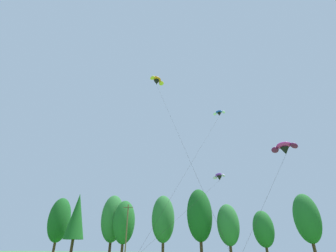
# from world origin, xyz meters

# --- Properties ---
(treeline_tree_a) EXTENTS (5.77, 5.77, 14.72)m
(treeline_tree_a) POSITION_xyz_m (-42.07, 58.26, 8.91)
(treeline_tree_a) COLOR #472D19
(treeline_tree_a) RESTS_ON ground_plane
(treeline_tree_b) EXTENTS (4.87, 4.87, 14.86)m
(treeline_tree_b) POSITION_xyz_m (-34.22, 54.64, 9.31)
(treeline_tree_b) COLOR #472D19
(treeline_tree_b) RESTS_ON ground_plane
(treeline_tree_c) EXTENTS (5.69, 5.69, 14.41)m
(treeline_tree_c) POSITION_xyz_m (-25.30, 57.13, 8.73)
(treeline_tree_c) COLOR #472D19
(treeline_tree_c) RESTS_ON ground_plane
(treeline_tree_d) EXTENTS (5.21, 5.21, 12.64)m
(treeline_tree_d) POSITION_xyz_m (-21.33, 55.56, 7.65)
(treeline_tree_d) COLOR #472D19
(treeline_tree_d) RESTS_ON ground_plane
(treeline_tree_e) EXTENTS (5.57, 5.57, 13.96)m
(treeline_tree_e) POSITION_xyz_m (-12.25, 58.41, 8.45)
(treeline_tree_e) COLOR #472D19
(treeline_tree_e) RESTS_ON ground_plane
(treeline_tree_f) EXTENTS (5.72, 5.72, 14.53)m
(treeline_tree_f) POSITION_xyz_m (-2.85, 55.92, 8.80)
(treeline_tree_f) COLOR #472D19
(treeline_tree_f) RESTS_ON ground_plane
(treeline_tree_g) EXTENTS (4.72, 4.72, 10.82)m
(treeline_tree_g) POSITION_xyz_m (3.35, 55.39, 6.55)
(treeline_tree_g) COLOR #472D19
(treeline_tree_g) RESTS_ON ground_plane
(treeline_tree_h) EXTENTS (4.35, 4.35, 9.45)m
(treeline_tree_h) POSITION_xyz_m (10.59, 57.53, 5.72)
(treeline_tree_h) COLOR #472D19
(treeline_tree_h) RESTS_ON ground_plane
(treeline_tree_i) EXTENTS (5.28, 5.28, 12.87)m
(treeline_tree_i) POSITION_xyz_m (19.89, 58.80, 7.79)
(treeline_tree_i) COLOR #472D19
(treeline_tree_i) RESTS_ON ground_plane
(utility_pole) EXTENTS (2.20, 0.26, 10.39)m
(utility_pole) POSITION_xyz_m (-16.86, 47.44, 5.46)
(utility_pole) COLOR brown
(utility_pole) RESTS_ON ground_plane
(parafoil_kite_high_purple) EXTENTS (6.98, 15.41, 9.91)m
(parafoil_kite_high_purple) POSITION_xyz_m (3.69, 31.52, 11.01)
(parafoil_kite_high_purple) COLOR purple
(parafoil_kite_mid_orange) EXTENTS (10.29, 12.52, 25.09)m
(parafoil_kite_mid_orange) POSITION_xyz_m (-4.22, 26.81, 25.61)
(parafoil_kite_mid_orange) COLOR orange
(parafoil_kite_far_blue_white) EXTENTS (7.90, 19.18, 22.26)m
(parafoil_kite_far_blue_white) POSITION_xyz_m (4.52, 35.66, 23.31)
(parafoil_kite_far_blue_white) COLOR blue
(parafoil_kite_low_magenta) EXTENTS (7.47, 9.15, 11.06)m
(parafoil_kite_low_magenta) POSITION_xyz_m (11.13, 23.80, 11.61)
(parafoil_kite_low_magenta) COLOR #D12893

